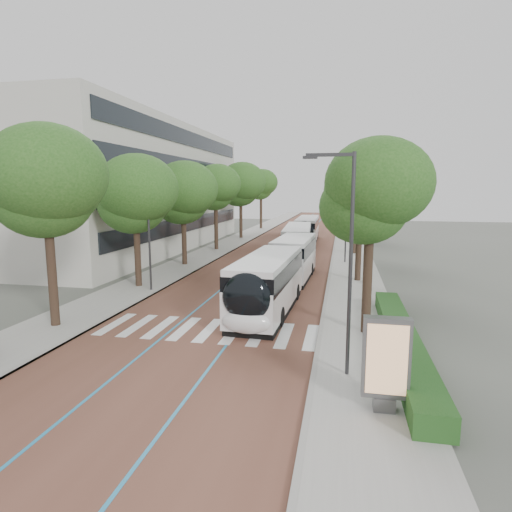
{
  "coord_description": "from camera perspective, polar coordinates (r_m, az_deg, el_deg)",
  "views": [
    {
      "loc": [
        6.48,
        -18.26,
        6.85
      ],
      "look_at": [
        0.82,
        9.6,
        2.4
      ],
      "focal_mm": 30.0,
      "sensor_mm": 36.0,
      "label": 1
    }
  ],
  "objects": [
    {
      "name": "bus_queued_0",
      "position": [
        42.85,
        5.53,
        1.85
      ],
      "size": [
        3.27,
        12.53,
        3.2
      ],
      "rotation": [
        0.0,
        0.0,
        0.06
      ],
      "color": "silver",
      "rests_on": "ground"
    },
    {
      "name": "ad_panel",
      "position": [
        13.92,
        16.94,
        -13.37
      ],
      "size": [
        1.42,
        0.55,
        2.94
      ],
      "rotation": [
        0.0,
        0.0,
        0.0
      ],
      "color": "#59595B",
      "rests_on": "sidewalk_right"
    },
    {
      "name": "trees_right",
      "position": [
        42.67,
        13.23,
        7.57
      ],
      "size": [
        5.82,
        47.32,
        9.01
      ],
      "color": "black",
      "rests_on": "ground"
    },
    {
      "name": "lane_line_left",
      "position": [
        59.21,
        3.55,
        2.25
      ],
      "size": [
        0.12,
        126.0,
        0.01
      ],
      "primitive_type": "cube",
      "color": "teal",
      "rests_on": "road"
    },
    {
      "name": "zebra_crossing",
      "position": [
        21.37,
        -6.33,
        -9.78
      ],
      "size": [
        10.55,
        3.6,
        0.01
      ],
      "color": "silver",
      "rests_on": "ground"
    },
    {
      "name": "trees_left",
      "position": [
        45.79,
        -6.38,
        8.82
      ],
      "size": [
        6.39,
        60.41,
        9.97
      ],
      "color": "black",
      "rests_on": "ground"
    },
    {
      "name": "office_building",
      "position": [
        53.04,
        -18.04,
        8.63
      ],
      "size": [
        18.11,
        40.0,
        14.0
      ],
      "color": "#A8A79C",
      "rests_on": "ground"
    },
    {
      "name": "sidewalk_right",
      "position": [
        58.66,
        12.4,
        2.04
      ],
      "size": [
        4.0,
        140.0,
        0.12
      ],
      "primitive_type": "cube",
      "color": "#999691",
      "rests_on": "ground"
    },
    {
      "name": "bus_queued_1",
      "position": [
        56.2,
        6.83,
        3.49
      ],
      "size": [
        2.74,
        12.44,
        3.2
      ],
      "rotation": [
        0.0,
        0.0,
        0.02
      ],
      "color": "silver",
      "rests_on": "ground"
    },
    {
      "name": "lane_line_right",
      "position": [
        58.86,
        6.64,
        2.17
      ],
      "size": [
        0.12,
        126.0,
        0.01
      ],
      "primitive_type": "cube",
      "color": "teal",
      "rests_on": "road"
    },
    {
      "name": "streetlight_far",
      "position": [
        40.31,
        11.72,
        5.82
      ],
      "size": [
        1.82,
        0.2,
        8.0
      ],
      "color": "#333335",
      "rests_on": "sidewalk_right"
    },
    {
      "name": "sidewalk_left",
      "position": [
        60.29,
        -2.01,
        2.42
      ],
      "size": [
        4.0,
        140.0,
        0.12
      ],
      "primitive_type": "cube",
      "color": "#999691",
      "rests_on": "ground"
    },
    {
      "name": "road",
      "position": [
        59.01,
        5.09,
        2.2
      ],
      "size": [
        11.0,
        140.0,
        0.02
      ],
      "primitive_type": "cube",
      "color": "brown",
      "rests_on": "ground"
    },
    {
      "name": "kerb_left",
      "position": [
        59.88,
        -0.24,
        2.38
      ],
      "size": [
        0.2,
        140.0,
        0.14
      ],
      "primitive_type": "cube",
      "color": "gray",
      "rests_on": "ground"
    },
    {
      "name": "ground",
      "position": [
        20.54,
        -7.74,
        -10.66
      ],
      "size": [
        160.0,
        160.0,
        0.0
      ],
      "primitive_type": "plane",
      "color": "#51544C",
      "rests_on": "ground"
    },
    {
      "name": "lead_bus",
      "position": [
        27.54,
        3.3,
        -2.05
      ],
      "size": [
        3.28,
        18.49,
        3.2
      ],
      "rotation": [
        0.0,
        0.0,
        -0.04
      ],
      "color": "black",
      "rests_on": "ground"
    },
    {
      "name": "hedge",
      "position": [
        19.5,
        18.87,
        -10.54
      ],
      "size": [
        1.2,
        14.0,
        0.8
      ],
      "primitive_type": "cube",
      "color": "#1C4A19",
      "rests_on": "sidewalk_right"
    },
    {
      "name": "lamp_post_left",
      "position": [
        29.24,
        -14.09,
        3.27
      ],
      "size": [
        0.14,
        0.14,
        8.0
      ],
      "primitive_type": "cylinder",
      "color": "#333335",
      "rests_on": "sidewalk_left"
    },
    {
      "name": "streetlight_near",
      "position": [
        15.39,
        11.9,
        1.13
      ],
      "size": [
        1.82,
        0.2,
        8.0
      ],
      "color": "#333335",
      "rests_on": "sidewalk_right"
    },
    {
      "name": "kerb_right",
      "position": [
        58.66,
        10.54,
        2.09
      ],
      "size": [
        0.2,
        140.0,
        0.14
      ],
      "primitive_type": "cube",
      "color": "gray",
      "rests_on": "ground"
    }
  ]
}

